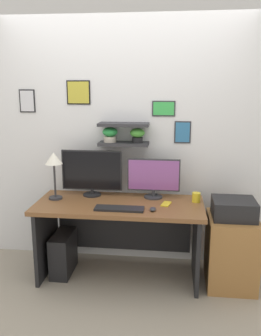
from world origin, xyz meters
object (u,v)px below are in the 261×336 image
object	(u,v)px
coffee_mug	(196,197)
computer_tower_left	(63,253)
keyboard	(119,209)
desk_lamp	(54,163)
drawer_cabinet	(231,251)
printer	(234,209)
monitor_left	(92,172)
monitor_right	(154,177)
computer_mouse	(153,209)
cell_phone	(166,204)
desk	(120,222)

from	to	relation	value
coffee_mug	computer_tower_left	world-z (taller)	coffee_mug
keyboard	computer_tower_left	xyz separation A→B (m)	(-0.59, 0.17, -0.56)
desk_lamp	drawer_cabinet	distance (m)	1.86
keyboard	printer	bearing A→B (deg)	8.93
monitor_left	monitor_right	bearing A→B (deg)	-0.02
drawer_cabinet	printer	world-z (taller)	printer
printer	computer_tower_left	xyz separation A→B (m)	(-1.61, 0.01, -0.54)
monitor_left	computer_mouse	bearing A→B (deg)	-31.38
coffee_mug	monitor_right	bearing A→B (deg)	167.60
drawer_cabinet	desk_lamp	bearing A→B (deg)	177.56
monitor_right	computer_mouse	bearing A→B (deg)	-87.28
monitor_left	drawer_cabinet	size ratio (longest dim) A/B	0.91
desk_lamp	drawer_cabinet	bearing A→B (deg)	-2.44
keyboard	computer_tower_left	distance (m)	0.83
monitor_left	drawer_cabinet	bearing A→B (deg)	-9.76
cell_phone	desk	bearing A→B (deg)	-170.95
desk_lamp	cell_phone	world-z (taller)	desk_lamp
keyboard	desk_lamp	bearing A→B (deg)	160.68
computer_mouse	desk_lamp	bearing A→B (deg)	166.85
monitor_left	computer_mouse	size ratio (longest dim) A/B	6.69
keyboard	drawer_cabinet	size ratio (longest dim) A/B	0.67
cell_phone	drawer_cabinet	world-z (taller)	cell_phone
keyboard	cell_phone	bearing A→B (deg)	25.14
monitor_right	computer_mouse	size ratio (longest dim) A/B	5.69
printer	computer_tower_left	bearing A→B (deg)	179.64
desk	keyboard	xyz separation A→B (m)	(0.03, -0.23, 0.22)
desk_lamp	coffee_mug	xyz separation A→B (m)	(1.35, 0.07, -0.31)
coffee_mug	drawer_cabinet	distance (m)	0.59
cell_phone	monitor_right	bearing A→B (deg)	137.04
keyboard	computer_mouse	distance (m)	0.30
monitor_right	printer	xyz separation A→B (m)	(0.74, -0.23, -0.21)
monitor_left	printer	xyz separation A→B (m)	(1.35, -0.23, -0.24)
desk	cell_phone	size ratio (longest dim) A/B	11.26
desk	coffee_mug	xyz separation A→B (m)	(0.72, 0.07, 0.26)
monitor_left	computer_mouse	xyz separation A→B (m)	(0.63, -0.39, -0.22)
computer_mouse	monitor_left	bearing A→B (deg)	148.62
desk	computer_mouse	distance (m)	0.45
keyboard	computer_mouse	bearing A→B (deg)	1.47
desk_lamp	computer_tower_left	distance (m)	0.91
cell_phone	coffee_mug	size ratio (longest dim) A/B	1.56
cell_phone	printer	xyz separation A→B (m)	(0.61, -0.03, -0.01)
keyboard	drawer_cabinet	bearing A→B (deg)	8.93
monitor_right	computer_tower_left	xyz separation A→B (m)	(-0.87, -0.22, -0.75)
keyboard	coffee_mug	bearing A→B (deg)	23.61
monitor_left	cell_phone	size ratio (longest dim) A/B	4.30
computer_mouse	printer	xyz separation A→B (m)	(0.72, 0.15, -0.02)
keyboard	drawer_cabinet	world-z (taller)	keyboard
monitor_right	computer_mouse	distance (m)	0.43
coffee_mug	computer_tower_left	distance (m)	1.42
monitor_right	computer_mouse	world-z (taller)	monitor_right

